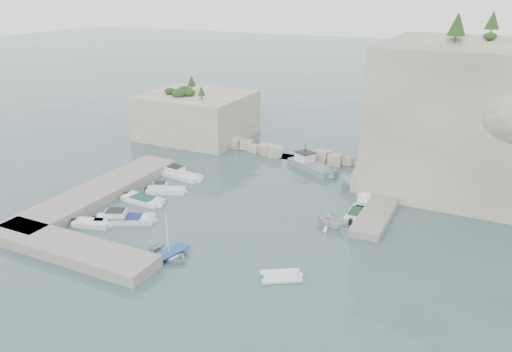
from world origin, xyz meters
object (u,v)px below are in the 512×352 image
at_px(tender_east_b, 356,216).
at_px(tender_east_c, 364,205).
at_px(motorboat_a, 181,177).
at_px(rowboat, 169,257).
at_px(work_boat, 312,170).
at_px(inflatable_dinghy, 281,278).
at_px(motorboat_b, 166,193).
at_px(tender_east_d, 360,188).
at_px(motorboat_e, 92,226).
at_px(motorboat_d, 125,222).
at_px(motorboat_c, 143,202).
at_px(tender_east_a, 331,226).

bearing_deg(tender_east_b, tender_east_c, -1.82).
distance_m(motorboat_a, rowboat, 20.34).
xyz_separation_m(motorboat_a, work_boat, (14.21, 10.02, 0.00)).
bearing_deg(tender_east_b, inflatable_dinghy, 169.95).
relative_size(motorboat_b, tender_east_b, 1.05).
relative_size(rowboat, tender_east_d, 0.87).
bearing_deg(tender_east_b, rowboat, 140.31).
height_order(motorboat_a, motorboat_e, motorboat_a).
relative_size(motorboat_d, tender_east_b, 1.42).
relative_size(rowboat, inflatable_dinghy, 1.16).
relative_size(motorboat_c, tender_east_c, 1.12).
relative_size(motorboat_b, motorboat_e, 1.22).
height_order(motorboat_e, inflatable_dinghy, motorboat_e).
height_order(tender_east_a, work_boat, work_boat).
bearing_deg(tender_east_a, motorboat_d, 126.57).
bearing_deg(motorboat_e, tender_east_a, 8.24).
xyz_separation_m(tender_east_a, work_boat, (-7.55, 14.92, 0.00)).
distance_m(motorboat_c, inflatable_dinghy, 21.80).
distance_m(motorboat_c, tender_east_a, 21.44).
bearing_deg(rowboat, tender_east_c, -20.34).
bearing_deg(tender_east_a, work_boat, 39.99).
bearing_deg(motorboat_c, tender_east_c, 28.54).
distance_m(motorboat_a, motorboat_c, 8.51).
relative_size(tender_east_b, tender_east_c, 0.97).
bearing_deg(motorboat_d, tender_east_a, -2.12).
xyz_separation_m(motorboat_a, rowboat, (10.55, -17.39, 0.00)).
bearing_deg(tender_east_b, motorboat_a, 85.76).
distance_m(motorboat_d, motorboat_e, 3.32).
relative_size(inflatable_dinghy, tender_east_b, 0.78).
relative_size(motorboat_d, tender_east_a, 1.85).
bearing_deg(inflatable_dinghy, tender_east_b, 48.66).
distance_m(motorboat_c, tender_east_b, 23.90).
height_order(motorboat_e, tender_east_b, same).
height_order(tender_east_b, work_boat, work_boat).
xyz_separation_m(motorboat_b, rowboat, (9.21, -12.30, 0.00)).
bearing_deg(work_boat, tender_east_c, -12.72).
distance_m(tender_east_c, work_boat, 12.49).
height_order(motorboat_b, tender_east_b, motorboat_b).
distance_m(tender_east_c, tender_east_d, 5.05).
distance_m(rowboat, work_boat, 27.66).
relative_size(motorboat_d, tender_east_c, 1.37).
distance_m(motorboat_e, inflatable_dinghy, 21.35).
distance_m(tender_east_b, tender_east_d, 8.00).
height_order(rowboat, tender_east_a, tender_east_a).
relative_size(motorboat_b, tender_east_a, 1.37).
height_order(motorboat_a, work_boat, work_boat).
relative_size(rowboat, tender_east_b, 0.91).
distance_m(motorboat_a, motorboat_b, 5.26).
relative_size(inflatable_dinghy, tender_east_d, 0.75).
bearing_deg(tender_east_b, motorboat_e, 120.13).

